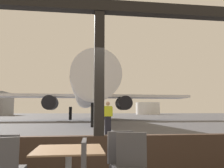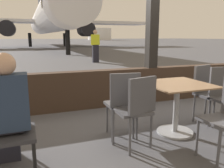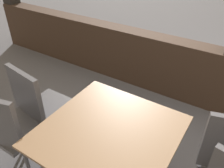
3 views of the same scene
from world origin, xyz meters
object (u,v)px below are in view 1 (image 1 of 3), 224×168
(cafe_chair_side_extra, at_px, (5,164))
(ground_crew_worker, at_px, (108,117))
(airplane, at_px, (88,93))
(cafe_chair_aisle_right, at_px, (124,159))
(fuel_storage_tank, at_px, (148,109))
(cafe_chair_window_left, at_px, (132,163))

(cafe_chair_side_extra, xyz_separation_m, ground_crew_worker, (2.39, 9.45, 0.35))
(airplane, distance_m, ground_crew_worker, 19.35)
(cafe_chair_side_extra, relative_size, airplane, 0.03)
(cafe_chair_aisle_right, distance_m, fuel_storage_tank, 92.89)
(cafe_chair_window_left, bearing_deg, airplane, 89.33)
(cafe_chair_window_left, bearing_deg, ground_crew_worker, 85.20)
(cafe_chair_window_left, height_order, fuel_storage_tank, fuel_storage_tank)
(ground_crew_worker, bearing_deg, fuel_storage_tank, 72.44)
(cafe_chair_aisle_right, distance_m, airplane, 28.61)
(cafe_chair_side_extra, distance_m, airplane, 28.83)
(ground_crew_worker, xyz_separation_m, fuel_storage_tank, (25.26, 79.84, 1.47))
(ground_crew_worker, bearing_deg, airplane, 91.41)
(cafe_chair_aisle_right, bearing_deg, cafe_chair_window_left, -83.08)
(airplane, xyz_separation_m, ground_crew_worker, (0.47, -19.15, -2.74))
(cafe_chair_window_left, xyz_separation_m, fuel_storage_tank, (26.07, 89.47, 1.82))
(airplane, height_order, ground_crew_worker, airplane)
(cafe_chair_aisle_right, bearing_deg, airplane, 89.24)
(cafe_chair_window_left, xyz_separation_m, cafe_chair_side_extra, (-1.59, 0.18, -0.01))
(cafe_chair_side_extra, relative_size, fuel_storage_tank, 0.10)
(cafe_chair_side_extra, height_order, airplane, airplane)
(cafe_chair_aisle_right, relative_size, airplane, 0.03)
(cafe_chair_aisle_right, relative_size, ground_crew_worker, 0.53)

